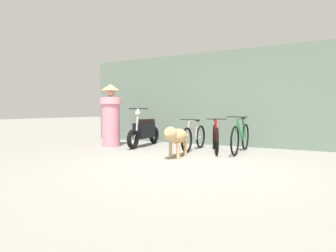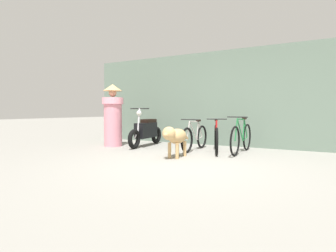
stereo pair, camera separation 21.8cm
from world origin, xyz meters
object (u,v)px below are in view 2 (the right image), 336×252
at_px(stray_dog, 175,137).
at_px(person_in_robes, 113,115).
at_px(bicycle_1, 216,138).
at_px(bicycle_2, 241,138).
at_px(bicycle_0, 195,138).
at_px(motorcycle, 146,131).

relative_size(stray_dog, person_in_robes, 0.64).
distance_m(bicycle_1, bicycle_2, 0.60).
height_order(bicycle_0, motorcycle, motorcycle).
distance_m(bicycle_1, stray_dog, 1.32).
bearing_deg(person_in_robes, bicycle_1, 163.84).
xyz_separation_m(bicycle_0, stray_dog, (0.04, -1.18, 0.13)).
bearing_deg(bicycle_1, stray_dog, -42.18).
distance_m(bicycle_0, stray_dog, 1.19).
relative_size(bicycle_2, stray_dog, 1.52).
bearing_deg(bicycle_2, stray_dog, -37.40).
xyz_separation_m(bicycle_0, motorcycle, (-1.55, 0.12, 0.09)).
bearing_deg(bicycle_0, stray_dog, 2.72).
relative_size(bicycle_0, stray_dog, 1.39).
distance_m(motorcycle, stray_dog, 2.05).
bearing_deg(motorcycle, bicycle_1, 84.03).
bearing_deg(stray_dog, person_in_robes, -109.22).
xyz_separation_m(bicycle_2, stray_dog, (-1.10, -1.31, 0.09)).
bearing_deg(bicycle_2, motorcycle, -87.23).
relative_size(bicycle_1, motorcycle, 0.90).
relative_size(motorcycle, stray_dog, 1.59).
height_order(bicycle_0, bicycle_2, bicycle_2).
relative_size(bicycle_0, motorcycle, 0.87).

